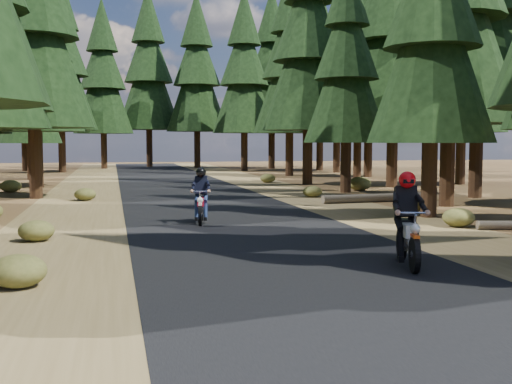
# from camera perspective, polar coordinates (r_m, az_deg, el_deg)

# --- Properties ---
(ground) EXTENTS (120.00, 120.00, 0.00)m
(ground) POSITION_cam_1_polar(r_m,az_deg,el_deg) (13.90, 1.36, -5.00)
(ground) COLOR #4C331B
(ground) RESTS_ON ground
(road) EXTENTS (6.00, 100.00, 0.01)m
(road) POSITION_cam_1_polar(r_m,az_deg,el_deg) (18.74, -2.34, -2.52)
(road) COLOR black
(road) RESTS_ON ground
(shoulder_l) EXTENTS (3.20, 100.00, 0.01)m
(shoulder_l) POSITION_cam_1_polar(r_m,az_deg,el_deg) (18.49, -16.53, -2.81)
(shoulder_l) COLOR brown
(shoulder_l) RESTS_ON ground
(shoulder_r) EXTENTS (3.20, 100.00, 0.01)m
(shoulder_r) POSITION_cam_1_polar(r_m,az_deg,el_deg) (20.07, 10.70, -2.14)
(shoulder_r) COLOR brown
(shoulder_r) RESTS_ON ground
(pine_forest) EXTENTS (34.59, 55.08, 16.32)m
(pine_forest) POSITION_cam_1_polar(r_m,az_deg,el_deg) (34.96, -7.26, 13.67)
(pine_forest) COLOR black
(pine_forest) RESTS_ON ground
(log_near) EXTENTS (4.81, 0.86, 0.32)m
(log_near) POSITION_cam_1_polar(r_m,az_deg,el_deg) (24.88, 10.98, -0.51)
(log_near) COLOR #4C4233
(log_near) RESTS_ON ground
(understory_shrubs) EXTENTS (16.87, 32.17, 0.65)m
(understory_shrubs) POSITION_cam_1_polar(r_m,az_deg,el_deg) (21.26, -0.20, -0.97)
(understory_shrubs) COLOR #474C1E
(understory_shrubs) RESTS_ON ground
(rider_lead) EXTENTS (1.08, 2.03, 1.74)m
(rider_lead) POSITION_cam_1_polar(r_m,az_deg,el_deg) (12.07, 13.36, -3.76)
(rider_lead) COLOR silver
(rider_lead) RESTS_ON road
(rider_follow) EXTENTS (0.81, 1.81, 1.56)m
(rider_follow) POSITION_cam_1_polar(r_m,az_deg,el_deg) (18.01, -4.92, -1.15)
(rider_follow) COLOR #A20A1E
(rider_follow) RESTS_ON road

